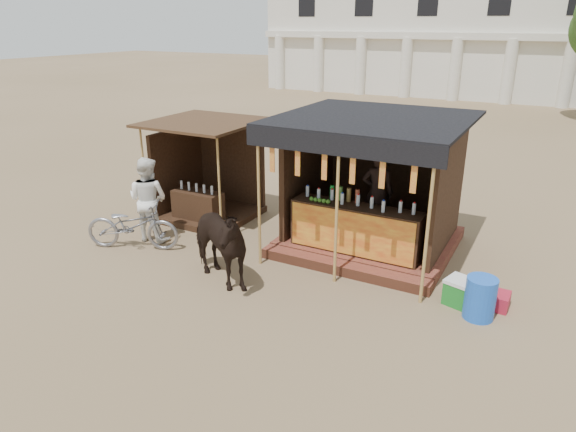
{
  "coord_description": "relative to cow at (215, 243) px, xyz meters",
  "views": [
    {
      "loc": [
        4.25,
        -6.29,
        4.51
      ],
      "look_at": [
        0.0,
        1.6,
        1.1
      ],
      "focal_mm": 32.0,
      "sensor_mm": 36.0,
      "label": 1
    }
  ],
  "objects": [
    {
      "name": "blue_barrel",
      "position": [
        4.44,
        1.03,
        -0.43
      ],
      "size": [
        0.58,
        0.58,
        0.71
      ],
      "primitive_type": "cylinder",
      "rotation": [
        0.0,
        0.0,
        -0.2
      ],
      "color": "blue",
      "rests_on": "ground"
    },
    {
      "name": "cooler",
      "position": [
        4.18,
        1.3,
        -0.55
      ],
      "size": [
        0.74,
        0.6,
        0.46
      ],
      "color": "#1A7724",
      "rests_on": "ground"
    },
    {
      "name": "secondary_stall",
      "position": [
        -2.27,
        2.74,
        0.06
      ],
      "size": [
        2.4,
        2.4,
        2.38
      ],
      "color": "#382114",
      "rests_on": "ground"
    },
    {
      "name": "ground",
      "position": [
        0.9,
        -0.49,
        -0.79
      ],
      "size": [
        120.0,
        120.0,
        0.0
      ],
      "primitive_type": "plane",
      "color": "#846B4C",
      "rests_on": "ground"
    },
    {
      "name": "main_stall",
      "position": [
        1.9,
        2.87,
        0.24
      ],
      "size": [
        3.6,
        3.61,
        2.78
      ],
      "color": "brown",
      "rests_on": "ground"
    },
    {
      "name": "red_crate",
      "position": [
        4.67,
        1.51,
        -0.65
      ],
      "size": [
        0.39,
        0.43,
        0.27
      ],
      "primitive_type": "cube",
      "rotation": [
        0.0,
        0.0,
        -0.03
      ],
      "color": "#A81C2F",
      "rests_on": "ground"
    },
    {
      "name": "cow",
      "position": [
        0.0,
        0.0,
        0.0
      ],
      "size": [
        2.04,
        1.5,
        1.57
      ],
      "primitive_type": "imported",
      "rotation": [
        0.0,
        0.0,
        1.18
      ],
      "color": "black",
      "rests_on": "ground"
    },
    {
      "name": "background_building",
      "position": [
        -1.1,
        29.45,
        3.19
      ],
      "size": [
        26.0,
        7.45,
        8.18
      ],
      "color": "silver",
      "rests_on": "ground"
    },
    {
      "name": "motorbike",
      "position": [
        -2.44,
        0.43,
        -0.27
      ],
      "size": [
        2.08,
        1.38,
        1.03
      ],
      "primitive_type": "imported",
      "rotation": [
        0.0,
        0.0,
        1.96
      ],
      "color": "gray",
      "rests_on": "ground"
    },
    {
      "name": "bystander",
      "position": [
        -2.45,
        0.97,
        0.14
      ],
      "size": [
        0.99,
        0.82,
        1.85
      ],
      "primitive_type": "imported",
      "rotation": [
        0.0,
        0.0,
        3.28
      ],
      "color": "white",
      "rests_on": "ground"
    }
  ]
}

